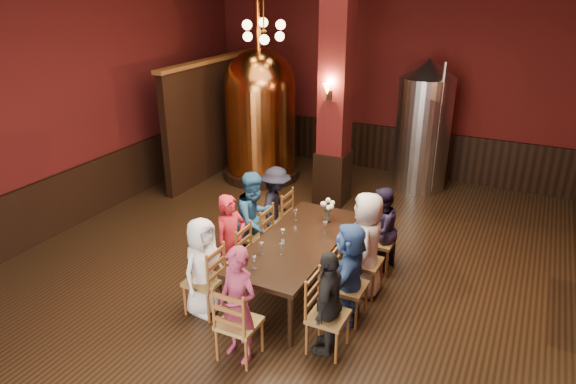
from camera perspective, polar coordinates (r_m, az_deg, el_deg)
The scene contains 35 objects.
room at distance 6.73m, azimuth -1.08°, elevation 7.56°, with size 10.00×10.02×4.50m.
wainscot_back at distance 11.67m, azimuth 10.30°, elevation 4.86°, with size 7.90×0.08×1.00m, color black.
wainscot_left at distance 9.69m, azimuth -22.26°, elevation -0.28°, with size 0.08×9.90×1.00m, color black.
column at distance 9.34m, azimuth 5.34°, elevation 11.78°, with size 0.58×0.58×4.50m, color #460F0F.
partition at distance 11.25m, azimuth -8.09°, elevation 8.05°, with size 0.22×3.50×2.40m, color black.
pendant_cluster at distance 9.94m, azimuth -2.71°, elevation 17.46°, with size 0.90×0.90×1.70m, color #A57226, non-canonical shape.
sconce_column at distance 9.08m, azimuth 4.62°, elevation 11.16°, with size 0.20×0.20×0.36m, color black, non-canonical shape.
dining_table at distance 6.95m, azimuth 1.11°, elevation -5.85°, with size 1.02×2.41×0.75m.
chair_0 at distance 6.70m, azimuth -9.32°, elevation -9.64°, with size 0.46×0.46×0.92m, color brown, non-canonical shape.
person_0 at distance 6.59m, azimuth -9.43°, elevation -8.19°, with size 0.64×0.42×1.32m, color white.
chair_1 at distance 7.17m, azimuth -6.26°, elevation -7.12°, with size 0.46×0.46×0.92m, color brown, non-canonical shape.
person_1 at distance 7.06m, azimuth -6.33°, elevation -5.53°, with size 0.50×0.33×1.37m, color red.
chair_2 at distance 7.66m, azimuth -3.65°, elevation -4.93°, with size 0.46×0.46×0.92m, color brown, non-canonical shape.
person_2 at distance 7.54m, azimuth -3.70°, elevation -3.08°, with size 0.71×0.35×1.47m, color #285A86.
chair_3 at distance 8.19m, azimuth -1.34°, elevation -2.98°, with size 0.46×0.46×0.92m, color brown, non-canonical shape.
person_3 at distance 8.10m, azimuth -1.35°, elevation -1.70°, with size 0.86×0.49×1.32m, color black.
chair_4 at distance 6.01m, azimuth 4.50°, elevation -13.56°, with size 0.46×0.46×0.92m, color brown, non-canonical shape.
person_4 at distance 5.90m, azimuth 4.55°, elevation -12.11°, with size 0.76×0.32×1.29m, color black.
chair_5 at distance 6.53m, azimuth 6.72°, elevation -10.38°, with size 0.46×0.46×0.92m, color brown, non-canonical shape.
person_5 at distance 6.42m, azimuth 6.81°, elevation -8.86°, with size 1.23×0.39×1.33m, color #34599E.
chair_6 at distance 7.07m, azimuth 8.55°, elevation -7.70°, with size 0.46×0.46×0.92m, color brown, non-canonical shape.
person_6 at distance 6.94m, azimuth 8.68°, elevation -5.77°, with size 0.72×0.47×1.46m, color beige.
chair_7 at distance 7.64m, azimuth 10.12°, elevation -5.37°, with size 0.46×0.46×0.92m, color brown, non-canonical shape.
person_7 at distance 7.55m, azimuth 10.22°, elevation -4.14°, with size 0.63×0.31×1.29m, color #1E1932.
chair_8 at distance 5.92m, azimuth -5.47°, elevation -14.24°, with size 0.46×0.46×0.92m, color brown, non-canonical shape.
person_8 at distance 5.78m, azimuth -5.55°, elevation -12.37°, with size 0.51×0.33×1.39m, color #8E2F4B.
copper_kettle at distance 10.79m, azimuth -3.09°, elevation 8.72°, with size 1.68×1.68×3.85m.
steel_vessel at distance 10.60m, azimuth 14.79°, elevation 7.20°, with size 1.15×1.15×2.61m.
rose_vase at distance 7.35m, azimuth 4.38°, elevation -1.68°, with size 0.21×0.21×0.36m.
wine_glass_0 at distance 7.09m, azimuth 4.13°, elevation -3.96°, with size 0.07×0.07×0.17m, color white, non-canonical shape.
wine_glass_1 at distance 6.87m, azimuth -0.56°, elevation -4.80°, with size 0.07×0.07×0.17m, color white, non-canonical shape.
wine_glass_2 at distance 6.25m, azimuth -3.80°, elevation -7.87°, with size 0.07×0.07×0.17m, color white, non-canonical shape.
wine_glass_3 at distance 6.54m, azimuth -0.66°, elevation -6.34°, with size 0.07×0.07×0.17m, color white, non-canonical shape.
wine_glass_4 at distance 6.55m, azimuth -3.01°, elevation -6.30°, with size 0.07×0.07×0.17m, color white, non-canonical shape.
wine_glass_5 at distance 7.43m, azimuth 0.84°, elevation -2.60°, with size 0.07×0.07×0.17m, color white, non-canonical shape.
Camera 1 is at (3.00, -5.76, 4.01)m, focal length 32.00 mm.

